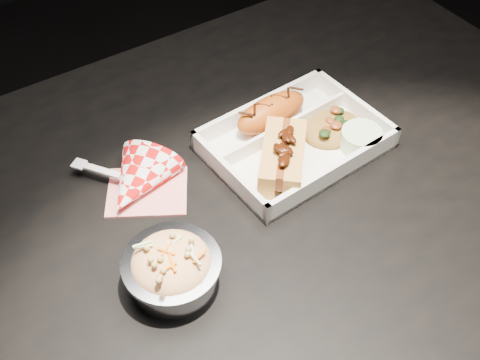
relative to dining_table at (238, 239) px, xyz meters
name	(u,v)px	position (x,y,z in m)	size (l,w,h in m)	color
dining_table	(238,239)	(0.00, 0.00, 0.00)	(1.20, 0.80, 0.75)	black
food_tray	(294,143)	(0.12, 0.04, 0.10)	(0.26, 0.20, 0.04)	silver
fried_pastry	(271,112)	(0.12, 0.09, 0.12)	(0.12, 0.05, 0.05)	#B34D11
hotdog	(283,156)	(0.08, 0.01, 0.12)	(0.13, 0.13, 0.06)	#CB9245
fried_rice_mound	(333,123)	(0.19, 0.03, 0.11)	(0.10, 0.08, 0.03)	olive
cupcake_liner	(361,139)	(0.20, -0.02, 0.11)	(0.06, 0.06, 0.03)	beige
foil_coleslaw_cup	(172,267)	(-0.14, -0.07, 0.12)	(0.12, 0.12, 0.07)	silver
napkin_fork	(136,183)	(-0.11, 0.09, 0.11)	(0.15, 0.16, 0.10)	red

